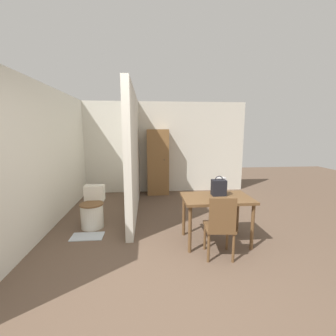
{
  "coord_description": "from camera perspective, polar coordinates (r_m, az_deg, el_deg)",
  "views": [
    {
      "loc": [
        -0.26,
        -2.1,
        1.72
      ],
      "look_at": [
        0.09,
        1.82,
        1.06
      ],
      "focal_mm": 24.0,
      "sensor_mm": 36.0,
      "label": 1
    }
  ],
  "objects": [
    {
      "name": "wooden_cabinet",
      "position": [
        6.09,
        -2.61,
        1.5
      ],
      "size": [
        0.58,
        0.43,
        1.75
      ],
      "color": "brown",
      "rests_on": "ground_plane"
    },
    {
      "name": "bath_mat",
      "position": [
        4.07,
        -19.79,
        -16.03
      ],
      "size": [
        0.51,
        0.3,
        0.01
      ],
      "color": "#B2BCC6",
      "rests_on": "ground_plane"
    },
    {
      "name": "toilet",
      "position": [
        4.35,
        -18.58,
        -10.14
      ],
      "size": [
        0.41,
        0.56,
        0.71
      ],
      "color": "silver",
      "rests_on": "ground_plane"
    },
    {
      "name": "wall_back",
      "position": [
        6.33,
        -2.8,
        5.2
      ],
      "size": [
        4.95,
        0.12,
        2.5
      ],
      "color": "beige",
      "rests_on": "ground_plane"
    },
    {
      "name": "wall_left",
      "position": [
        4.56,
        -28.09,
        2.43
      ],
      "size": [
        0.12,
        5.15,
        2.5
      ],
      "color": "beige",
      "rests_on": "ground_plane"
    },
    {
      "name": "ground_plane",
      "position": [
        2.73,
        1.71,
        -29.69
      ],
      "size": [
        16.0,
        16.0,
        0.0
      ],
      "primitive_type": "plane",
      "color": "brown"
    },
    {
      "name": "wooden_chair",
      "position": [
        3.17,
        13.12,
        -13.98
      ],
      "size": [
        0.42,
        0.42,
        0.88
      ],
      "rotation": [
        0.0,
        0.0,
        -0.1
      ],
      "color": "brown",
      "rests_on": "ground_plane"
    },
    {
      "name": "handbag",
      "position": [
        3.58,
        12.76,
        -4.84
      ],
      "size": [
        0.21,
        0.15,
        0.31
      ],
      "color": "black",
      "rests_on": "dining_table"
    },
    {
      "name": "partition_wall",
      "position": [
        4.8,
        -8.78,
        3.73
      ],
      "size": [
        0.12,
        2.97,
        2.5
      ],
      "color": "beige",
      "rests_on": "ground_plane"
    },
    {
      "name": "space_heater",
      "position": [
        6.27,
        13.24,
        -4.48
      ],
      "size": [
        0.24,
        0.18,
        0.47
      ],
      "color": "#BCBCC1",
      "rests_on": "ground_plane"
    },
    {
      "name": "dining_table",
      "position": [
        3.54,
        12.22,
        -8.62
      ],
      "size": [
        1.04,
        0.66,
        0.73
      ],
      "color": "brown",
      "rests_on": "ground_plane"
    }
  ]
}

